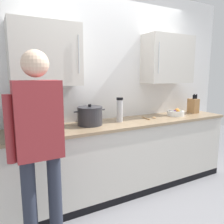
{
  "coord_description": "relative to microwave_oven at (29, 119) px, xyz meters",
  "views": [
    {
      "loc": [
        -1.41,
        -1.61,
        1.53
      ],
      "look_at": [
        -0.15,
        0.71,
        1.08
      ],
      "focal_mm": 35.59,
      "sensor_mm": 36.0,
      "label": 1
    }
  ],
  "objects": [
    {
      "name": "knife_block",
      "position": [
        2.44,
        0.02,
        -0.02
      ],
      "size": [
        0.11,
        0.15,
        0.3
      ],
      "color": "#A37547",
      "rests_on": "counter_unit"
    },
    {
      "name": "microwave_oven",
      "position": [
        0.0,
        0.0,
        0.0
      ],
      "size": [
        0.5,
        0.69,
        0.27
      ],
      "color": "black",
      "rests_on": "counter_unit"
    },
    {
      "name": "ground_plane",
      "position": [
        1.09,
        -0.78,
        -1.07
      ],
      "size": [
        9.36,
        9.36,
        0.0
      ],
      "primitive_type": "plane",
      "color": "gray"
    },
    {
      "name": "fruit_bowl",
      "position": [
        2.03,
        -0.02,
        -0.09
      ],
      "size": [
        0.24,
        0.24,
        0.1
      ],
      "color": "white",
      "rests_on": "counter_unit"
    },
    {
      "name": "person_figure",
      "position": [
        -0.03,
        -0.68,
        -0.04
      ],
      "size": [
        0.44,
        0.51,
        1.71
      ],
      "color": "#282D3D",
      "rests_on": "ground_plane"
    },
    {
      "name": "back_wall_tiled",
      "position": [
        1.09,
        0.27,
        0.36
      ],
      "size": [
        3.97,
        0.44,
        2.66
      ],
      "color": "white",
      "rests_on": "ground_plane"
    },
    {
      "name": "counter_unit",
      "position": [
        1.09,
        -0.03,
        -0.6
      ],
      "size": [
        3.22,
        0.61,
        0.93
      ],
      "color": "beige",
      "rests_on": "ground_plane"
    },
    {
      "name": "wooden_spoon",
      "position": [
        1.57,
        -0.02,
        -0.13
      ],
      "size": [
        0.18,
        0.2,
        0.02
      ],
      "color": "tan",
      "rests_on": "counter_unit"
    },
    {
      "name": "stock_pot",
      "position": [
        0.68,
        0.01,
        -0.03
      ],
      "size": [
        0.39,
        0.3,
        0.25
      ],
      "color": "#2D2D33",
      "rests_on": "counter_unit"
    },
    {
      "name": "thermos_flask",
      "position": [
        1.08,
        -0.01,
        0.02
      ],
      "size": [
        0.08,
        0.08,
        0.31
      ],
      "color": "#B7BABF",
      "rests_on": "counter_unit"
    }
  ]
}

